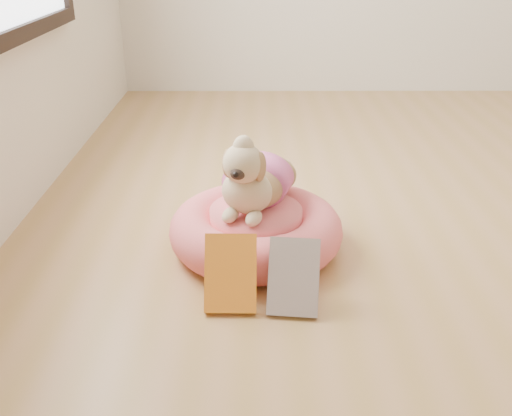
{
  "coord_description": "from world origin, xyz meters",
  "views": [
    {
      "loc": [
        -1.1,
        -1.79,
        1.0
      ],
      "look_at": [
        -1.09,
        -0.08,
        0.18
      ],
      "focal_mm": 40.0,
      "sensor_mm": 36.0,
      "label": 1
    }
  ],
  "objects_px": {
    "dog": "(254,166)",
    "pet_bed": "(256,230)",
    "book_white": "(294,277)",
    "book_yellow": "(231,273)"
  },
  "relations": [
    {
      "from": "dog",
      "to": "pet_bed",
      "type": "bearing_deg",
      "value": -60.03
    },
    {
      "from": "book_white",
      "to": "book_yellow",
      "type": "bearing_deg",
      "value": -177.37
    },
    {
      "from": "book_yellow",
      "to": "dog",
      "type": "bearing_deg",
      "value": 79.82
    },
    {
      "from": "book_yellow",
      "to": "book_white",
      "type": "relative_size",
      "value": 1.01
    },
    {
      "from": "book_yellow",
      "to": "book_white",
      "type": "xyz_separation_m",
      "value": [
        0.18,
        -0.01,
        -0.01
      ]
    },
    {
      "from": "dog",
      "to": "book_yellow",
      "type": "height_order",
      "value": "dog"
    },
    {
      "from": "dog",
      "to": "book_white",
      "type": "xyz_separation_m",
      "value": [
        0.11,
        -0.37,
        -0.2
      ]
    },
    {
      "from": "book_yellow",
      "to": "book_white",
      "type": "height_order",
      "value": "book_yellow"
    },
    {
      "from": "book_white",
      "to": "pet_bed",
      "type": "bearing_deg",
      "value": 113.62
    },
    {
      "from": "pet_bed",
      "to": "dog",
      "type": "height_order",
      "value": "dog"
    }
  ]
}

